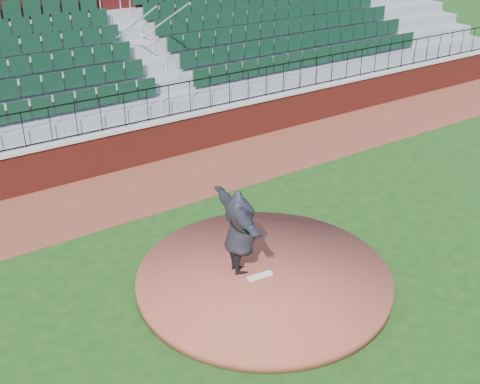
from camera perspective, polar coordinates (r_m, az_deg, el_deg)
name	(u,v)px	position (r m, az deg, el deg)	size (l,w,h in m)	color
ground	(278,269)	(13.55, 3.59, -7.30)	(90.00, 90.00, 0.00)	#193F12
warning_track	(165,182)	(17.54, -7.18, 1.00)	(34.00, 3.20, 0.01)	brown
field_wall	(139,145)	(18.62, -9.58, 4.41)	(34.00, 0.35, 1.20)	maroon
wall_cap	(137,125)	(18.39, -9.73, 6.29)	(34.00, 0.45, 0.10)	#B7B7B7
wall_railing	(136,108)	(18.20, -9.86, 7.90)	(34.00, 0.05, 1.00)	black
seating_stands	(99,71)	(20.48, -13.29, 11.18)	(34.00, 5.10, 4.60)	gray
concourse_wall	(67,41)	(22.94, -16.13, 13.66)	(34.00, 0.50, 5.50)	maroon
pitchers_mound	(264,278)	(13.01, 2.26, -8.19)	(5.45, 5.45, 0.25)	brown
pitching_rubber	(260,276)	(12.83, 1.91, -7.97)	(0.57, 0.14, 0.04)	white
pitcher	(240,232)	(12.48, 0.01, -3.82)	(2.40, 0.65, 1.95)	black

